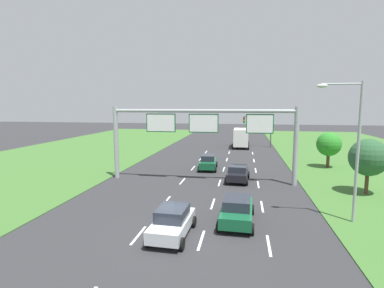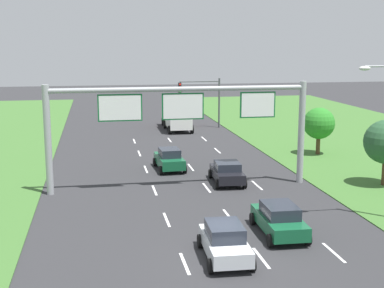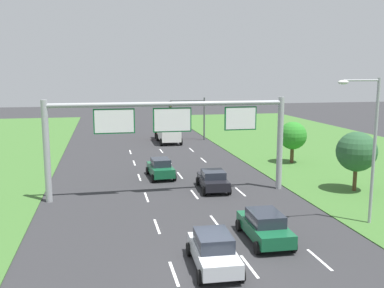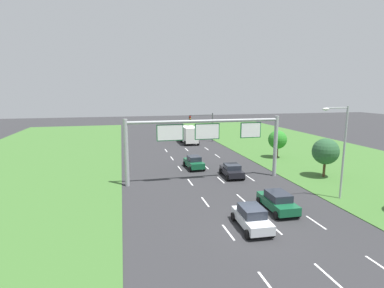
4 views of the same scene
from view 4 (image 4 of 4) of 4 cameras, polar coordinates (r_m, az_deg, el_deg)
name	(u,v)px [view 4 (image 4 of 4)]	position (r m, az deg, el deg)	size (l,w,h in m)	color
ground_plane	(251,230)	(22.67, 11.24, -15.71)	(200.00, 200.00, 0.00)	#2D2D30
grass_verge_right	(379,174)	(42.31, 32.10, -4.82)	(24.00, 120.00, 0.06)	#3D6B2D
lane_dashes_inner_left	(205,202)	(27.28, 2.52, -10.94)	(0.14, 50.40, 0.01)	white
lane_dashes_inner_right	(242,199)	(28.38, 9.45, -10.23)	(0.14, 50.40, 0.01)	white
lane_dashes_slip	(276,196)	(29.84, 15.75, -9.44)	(0.14, 50.40, 0.01)	white
car_near_red	(252,217)	(22.58, 11.32, -13.54)	(2.15, 4.10, 1.61)	silver
car_lead_silver	(232,170)	(34.88, 7.58, -4.98)	(2.28, 4.12, 1.51)	black
car_mid_lane	(278,201)	(26.12, 15.99, -10.44)	(2.19, 4.36, 1.59)	#145633
car_far_ahead	(194,162)	(38.19, 0.36, -3.50)	(2.19, 4.05, 1.64)	#145633
box_truck	(188,134)	(56.65, -0.70, 1.91)	(2.73, 7.37, 3.20)	#B21E19
sign_gantry	(206,137)	(32.37, 2.70, 1.44)	(17.24, 0.44, 7.00)	#9EA0A5
traffic_light_mast	(203,122)	(57.68, 2.09, 4.20)	(4.76, 0.49, 5.60)	#47494F
street_lamp	(341,145)	(29.68, 26.50, -0.11)	(2.61, 0.32, 8.50)	#9EA0A5
roadside_tree_mid	(326,151)	(37.14, 24.09, -1.31)	(2.96, 2.96, 4.51)	#513823
roadside_tree_far	(277,140)	(45.59, 15.97, 0.79)	(2.70, 2.70, 4.09)	#513823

